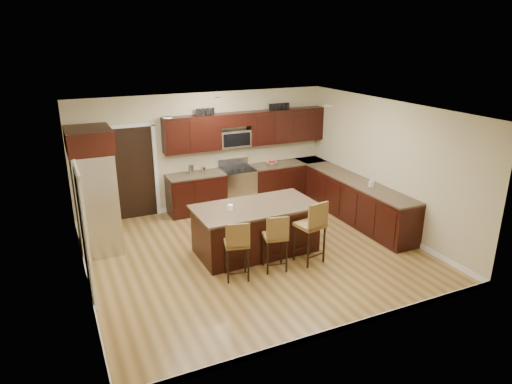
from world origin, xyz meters
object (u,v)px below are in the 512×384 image
range (238,187)px  stool_left (237,244)px  stool_right (313,225)px  refrigerator (95,190)px  island (256,230)px  stool_mid (276,236)px

range → stool_left: size_ratio=1.05×
stool_right → refrigerator: size_ratio=0.50×
refrigerator → island: bearing=-26.7°
stool_right → refrigerator: refrigerator is taller
island → stool_left: size_ratio=2.17×
range → stool_right: (0.08, -3.26, 0.27)m
stool_right → stool_left: bearing=168.9°
stool_mid → stool_left: bearing=-168.4°
range → stool_left: 3.53m
island → stool_mid: size_ratio=2.19×
stool_right → island: bearing=119.4°
range → island: range is taller
range → stool_right: 3.27m
stool_left → stool_mid: stool_left is taller
range → refrigerator: (-3.30, -1.07, 0.73)m
stool_left → stool_right: size_ratio=0.90×
island → stool_left: (-0.72, -0.84, 0.23)m
island → range: bearing=74.3°
stool_mid → stool_right: (0.72, -0.01, 0.08)m
stool_mid → refrigerator: (-2.66, 2.18, 0.55)m
stool_left → stool_right: 1.44m
island → refrigerator: refrigerator is taller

